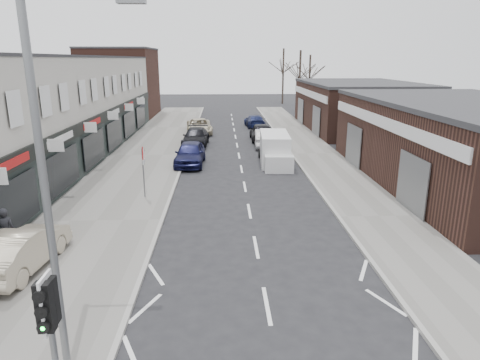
{
  "coord_description": "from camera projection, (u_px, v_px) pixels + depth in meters",
  "views": [
    {
      "loc": [
        -1.25,
        -8.89,
        6.88
      ],
      "look_at": [
        -0.6,
        6.2,
        2.6
      ],
      "focal_mm": 32.0,
      "sensor_mm": 36.0,
      "label": 1
    }
  ],
  "objects": [
    {
      "name": "tree_far_c",
      "position": [
        282.0,
        104.0,
        68.5
      ],
      "size": [
        3.6,
        3.6,
        8.5
      ],
      "primitive_type": null,
      "color": "#382D26",
      "rests_on": "ground"
    },
    {
      "name": "ground",
      "position": [
        275.0,
        350.0,
        10.47
      ],
      "size": [
        160.0,
        160.0,
        0.0
      ],
      "primitive_type": "plane",
      "color": "black",
      "rests_on": "ground"
    },
    {
      "name": "traffic_light",
      "position": [
        49.0,
        316.0,
        7.69
      ],
      "size": [
        0.28,
        0.6,
        3.1
      ],
      "color": "slate",
      "rests_on": "pavement_left"
    },
    {
      "name": "parked_car_left_c",
      "position": [
        199.0,
        126.0,
        40.89
      ],
      "size": [
        2.77,
        5.19,
        1.39
      ],
      "primitive_type": "imported",
      "rotation": [
        0.0,
        0.0,
        0.1
      ],
      "color": "beige",
      "rests_on": "ground"
    },
    {
      "name": "brick_block_far",
      "position": [
        121.0,
        84.0,
        52.08
      ],
      "size": [
        8.0,
        10.0,
        8.0
      ],
      "primitive_type": "cube",
      "color": "#41231C",
      "rests_on": "ground"
    },
    {
      "name": "parked_car_right_b",
      "position": [
        261.0,
        132.0,
        37.2
      ],
      "size": [
        1.88,
        4.61,
        1.57
      ],
      "primitive_type": "imported",
      "rotation": [
        0.0,
        0.0,
        3.15
      ],
      "color": "black",
      "rests_on": "ground"
    },
    {
      "name": "parked_car_right_c",
      "position": [
        255.0,
        121.0,
        44.83
      ],
      "size": [
        2.14,
        4.51,
        1.27
      ],
      "primitive_type": "imported",
      "rotation": [
        0.0,
        0.0,
        3.22
      ],
      "color": "#161E46",
      "rests_on": "ground"
    },
    {
      "name": "street_lamp",
      "position": [
        53.0,
        180.0,
        8.26
      ],
      "size": [
        2.23,
        0.22,
        8.0
      ],
      "color": "slate",
      "rests_on": "pavement_left"
    },
    {
      "name": "right_unit_near",
      "position": [
        468.0,
        145.0,
        23.83
      ],
      "size": [
        10.0,
        18.0,
        4.5
      ],
      "primitive_type": "cube",
      "color": "#392019",
      "rests_on": "ground"
    },
    {
      "name": "shop_terrace_left",
      "position": [
        33.0,
        112.0,
        27.69
      ],
      "size": [
        8.0,
        41.0,
        7.1
      ],
      "primitive_type": "cube",
      "color": "beige",
      "rests_on": "ground"
    },
    {
      "name": "right_unit_far",
      "position": [
        358.0,
        107.0,
        43.06
      ],
      "size": [
        10.0,
        16.0,
        4.5
      ],
      "primitive_type": "cube",
      "color": "#392019",
      "rests_on": "ground"
    },
    {
      "name": "pedestrian",
      "position": [
        6.0,
        231.0,
        15.18
      ],
      "size": [
        0.71,
        0.55,
        1.74
      ],
      "primitive_type": "imported",
      "rotation": [
        0.0,
        0.0,
        3.38
      ],
      "color": "black",
      "rests_on": "pavement_left"
    },
    {
      "name": "parked_car_right_a",
      "position": [
        264.0,
        138.0,
        34.7
      ],
      "size": [
        1.68,
        4.39,
        1.43
      ],
      "primitive_type": "imported",
      "rotation": [
        0.0,
        0.0,
        3.1
      ],
      "color": "silver",
      "rests_on": "ground"
    },
    {
      "name": "parked_car_left_a",
      "position": [
        190.0,
        154.0,
        28.64
      ],
      "size": [
        2.03,
        4.66,
        1.56
      ],
      "primitive_type": "imported",
      "rotation": [
        0.0,
        0.0,
        -0.04
      ],
      "color": "#12143A",
      "rests_on": "ground"
    },
    {
      "name": "tree_far_b",
      "position": [
        308.0,
        108.0,
        62.85
      ],
      "size": [
        3.6,
        3.6,
        7.5
      ],
      "primitive_type": null,
      "color": "#382D26",
      "rests_on": "ground"
    },
    {
      "name": "sedan_on_pavement",
      "position": [
        22.0,
        249.0,
        14.15
      ],
      "size": [
        1.92,
        4.39,
        1.4
      ],
      "primitive_type": "imported",
      "rotation": [
        0.0,
        0.0,
        3.04
      ],
      "color": "#B3A78F",
      "rests_on": "pavement_left"
    },
    {
      "name": "tree_far_a",
      "position": [
        298.0,
        113.0,
        56.98
      ],
      "size": [
        3.6,
        3.6,
        8.0
      ],
      "primitive_type": null,
      "color": "#382D26",
      "rests_on": "ground"
    },
    {
      "name": "white_van",
      "position": [
        275.0,
        150.0,
        28.99
      ],
      "size": [
        2.1,
        5.34,
        2.04
      ],
      "rotation": [
        0.0,
        0.0,
        -0.06
      ],
      "color": "silver",
      "rests_on": "ground"
    },
    {
      "name": "parked_car_left_b",
      "position": [
        196.0,
        137.0,
        35.09
      ],
      "size": [
        2.21,
        4.98,
        1.42
      ],
      "primitive_type": "imported",
      "rotation": [
        0.0,
        0.0,
        -0.05
      ],
      "color": "black",
      "rests_on": "ground"
    },
    {
      "name": "warning_sign",
      "position": [
        143.0,
        157.0,
        21.19
      ],
      "size": [
        0.12,
        0.8,
        2.7
      ],
      "color": "slate",
      "rests_on": "pavement_left"
    },
    {
      "name": "pavement_right",
      "position": [
        316.0,
        154.0,
        31.84
      ],
      "size": [
        3.5,
        64.0,
        0.12
      ],
      "primitive_type": "cube",
      "color": "slate",
      "rests_on": "ground"
    },
    {
      "name": "pavement_left",
      "position": [
        147.0,
        156.0,
        31.32
      ],
      "size": [
        5.5,
        64.0,
        0.12
      ],
      "primitive_type": "cube",
      "color": "slate",
      "rests_on": "ground"
    }
  ]
}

